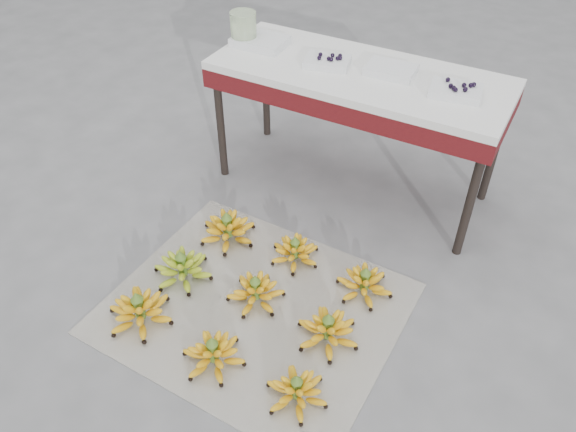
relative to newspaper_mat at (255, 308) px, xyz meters
The scene contains 17 objects.
ground 0.12m from the newspaper_mat, 164.16° to the left, with size 60.00×60.00×0.00m, color #5B5C5E.
newspaper_mat is the anchor object (origin of this frame).
bunch_front_left 0.50m from the newspaper_mat, 143.45° to the right, with size 0.34×0.34×0.18m.
bunch_front_center 0.33m from the newspaper_mat, 89.26° to the right, with size 0.29×0.29×0.16m.
bunch_front_right 0.49m from the newspaper_mat, 39.36° to the right, with size 0.25×0.25×0.15m.
bunch_mid_left 0.40m from the newspaper_mat, behind, with size 0.31×0.31×0.17m.
bunch_mid_center 0.07m from the newspaper_mat, 113.04° to the left, with size 0.34×0.34×0.16m.
bunch_mid_right 0.37m from the newspaper_mat, ahead, with size 0.32×0.32×0.17m.
bunch_back_left 0.49m from the newspaper_mat, 137.28° to the left, with size 0.31×0.31×0.18m.
bunch_back_center 0.36m from the newspaper_mat, 87.74° to the left, with size 0.32×0.32×0.15m.
bunch_back_right 0.51m from the newspaper_mat, 39.56° to the left, with size 0.32×0.32×0.16m.
vendor_table 1.22m from the newspaper_mat, 89.69° to the left, with size 1.49×0.59×0.71m.
tray_far_left 1.41m from the newspaper_mat, 118.45° to the left, with size 0.28×0.21×0.04m.
tray_left 1.26m from the newspaper_mat, 98.92° to the left, with size 0.25×0.21×0.06m.
tray_right 1.32m from the newspaper_mat, 82.13° to the left, with size 0.24×0.18×0.04m.
tray_far_right 1.35m from the newspaper_mat, 64.66° to the left, with size 0.25×0.20×0.06m.
glass_jar 1.46m from the newspaper_mat, 122.52° to the left, with size 0.14×0.14×0.17m, color #DCF6C3.
Camera 1 is at (1.04, -1.41, 1.97)m, focal length 35.00 mm.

